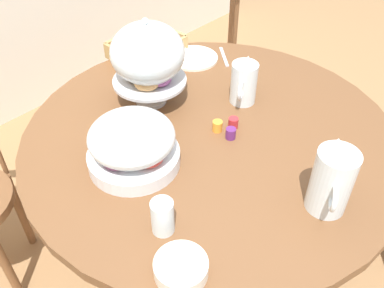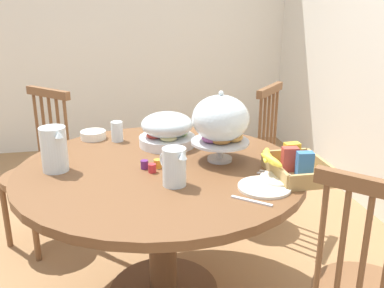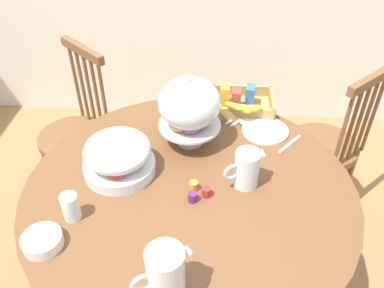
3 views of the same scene
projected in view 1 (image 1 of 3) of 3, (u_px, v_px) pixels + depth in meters
name	position (u px, v px, depth m)	size (l,w,h in m)	color
dining_table	(209.00, 167.00, 1.62)	(1.35, 1.35, 0.74)	brown
windsor_chair_facing_door	(207.00, 63.00, 2.42)	(0.47, 0.47, 0.97)	brown
pastry_stand_with_dome	(148.00, 57.00, 1.51)	(0.28, 0.28, 0.34)	silver
fruit_platter_covered	(132.00, 144.00, 1.32)	(0.30, 0.30, 0.18)	silver
orange_juice_pitcher	(331.00, 184.00, 1.18)	(0.18, 0.12, 0.21)	silver
milk_pitcher	(244.00, 85.00, 1.59)	(0.17, 0.11, 0.16)	silver
cereal_basket	(148.00, 46.00, 1.88)	(0.32, 0.30, 0.12)	tan
china_plate_large	(193.00, 58.00, 1.88)	(0.22, 0.22, 0.01)	white
china_plate_small	(174.00, 54.00, 1.89)	(0.15, 0.15, 0.01)	white
cereal_bowl	(181.00, 268.00, 1.05)	(0.14, 0.14, 0.04)	white
drinking_glass	(163.00, 217.00, 1.14)	(0.06, 0.06, 0.11)	silver
jam_jar_strawberry	(233.00, 123.00, 1.50)	(0.04, 0.04, 0.04)	#B7282D
jam_jar_apricot	(217.00, 126.00, 1.49)	(0.04, 0.04, 0.04)	orange
jam_jar_grape	(231.00, 133.00, 1.46)	(0.04, 0.04, 0.04)	#5B2366
table_knife	(162.00, 60.00, 1.87)	(0.17, 0.01, 0.01)	silver
dinner_fork	(156.00, 61.00, 1.87)	(0.17, 0.01, 0.01)	silver
soup_spoon	(224.00, 57.00, 1.90)	(0.17, 0.01, 0.01)	silver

